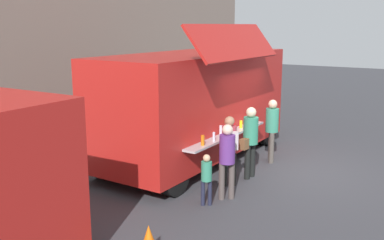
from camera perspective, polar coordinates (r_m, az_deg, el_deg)
ground_plane at (r=11.60m, az=12.66°, el=-6.36°), size 60.00×60.00×0.00m
curb_strip at (r=11.13m, az=-22.57°, el=-7.43°), size 28.00×1.60×0.15m
food_truck_main at (r=11.86m, az=0.48°, el=2.28°), size 6.40×3.10×3.66m
trash_bin at (r=16.84m, az=1.26°, el=1.25°), size 0.60×0.60×0.88m
customer_front_ordering at (r=10.58m, az=7.54°, el=-2.14°), size 0.57×0.35×1.74m
customer_mid_with_backpack at (r=9.99m, az=4.86°, el=-3.13°), size 0.52×0.49×1.63m
customer_rear_waiting at (r=9.25m, az=4.56°, el=-4.54°), size 0.33×0.33×1.63m
customer_extra_browsing at (r=11.95m, az=10.31°, el=-0.65°), size 0.35×0.35×1.70m
child_near_queue at (r=9.00m, az=1.89°, el=-7.15°), size 0.22×0.22×1.09m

